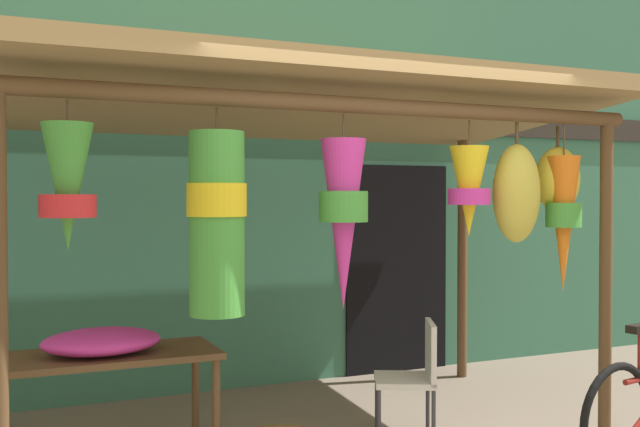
% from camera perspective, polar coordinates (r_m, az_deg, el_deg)
% --- Properties ---
extents(shop_facade, '(11.45, 0.29, 3.94)m').
position_cam_1_polar(shop_facade, '(6.78, -4.49, 3.59)').
color(shop_facade, '#387056').
rests_on(shop_facade, ground_plane).
extents(market_stall_canopy, '(4.52, 2.28, 2.54)m').
position_cam_1_polar(market_stall_canopy, '(5.16, -0.10, 6.08)').
color(market_stall_canopy, brown).
rests_on(market_stall_canopy, ground_plane).
extents(display_table, '(1.45, 0.60, 0.75)m').
position_cam_1_polar(display_table, '(4.77, -16.81, -11.24)').
color(display_table, brown).
rests_on(display_table, ground_plane).
extents(flower_heap_on_table, '(0.70, 0.49, 0.16)m').
position_cam_1_polar(flower_heap_on_table, '(4.69, -16.24, -9.41)').
color(flower_heap_on_table, '#D13399').
rests_on(flower_heap_on_table, display_table).
extents(folding_chair, '(0.54, 0.54, 0.84)m').
position_cam_1_polar(folding_chair, '(5.22, 7.34, -11.91)').
color(folding_chair, beige).
rests_on(folding_chair, ground_plane).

